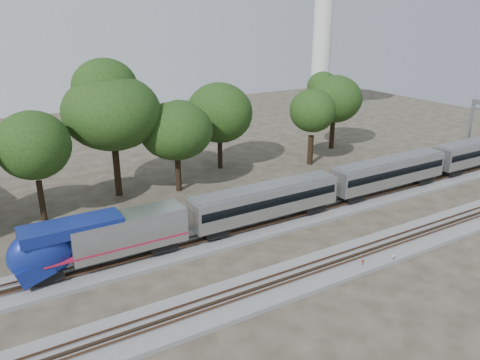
# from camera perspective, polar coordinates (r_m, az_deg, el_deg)

# --- Properties ---
(ground) EXTENTS (160.00, 160.00, 0.00)m
(ground) POSITION_cam_1_polar(r_m,az_deg,el_deg) (44.56, 5.56, -9.08)
(ground) COLOR #383328
(ground) RESTS_ON ground
(track_far) EXTENTS (160.00, 5.00, 0.73)m
(track_far) POSITION_cam_1_polar(r_m,az_deg,el_deg) (48.85, 1.40, -5.99)
(track_far) COLOR slate
(track_far) RESTS_ON ground
(track_near) EXTENTS (160.00, 5.00, 0.73)m
(track_near) POSITION_cam_1_polar(r_m,az_deg,el_deg) (41.75, 8.86, -11.04)
(track_near) COLOR slate
(track_near) RESTS_ON ground
(train) EXTENTS (87.38, 3.01, 4.44)m
(train) POSITION_cam_1_polar(r_m,az_deg,el_deg) (60.12, 17.78, 1.06)
(train) COLOR #B7BABF
(train) RESTS_ON ground
(switch_stand_red) EXTENTS (0.30, 0.10, 0.97)m
(switch_stand_red) POSITION_cam_1_polar(r_m,az_deg,el_deg) (43.17, 14.72, -9.77)
(switch_stand_red) COLOR #512D19
(switch_stand_red) RESTS_ON ground
(switch_stand_white) EXTENTS (0.30, 0.13, 0.98)m
(switch_stand_white) POSITION_cam_1_polar(r_m,az_deg,el_deg) (44.79, 18.19, -8.99)
(switch_stand_white) COLOR #512D19
(switch_stand_white) RESTS_ON ground
(switch_lever) EXTENTS (0.51, 0.31, 0.30)m
(switch_lever) POSITION_cam_1_polar(r_m,az_deg,el_deg) (45.37, 16.67, -9.11)
(switch_lever) COLOR #512D19
(switch_lever) RESTS_ON ground
(tree_2) EXTENTS (8.65, 8.65, 12.19)m
(tree_2) POSITION_cam_1_polar(r_m,az_deg,el_deg) (52.82, -23.90, 3.87)
(tree_2) COLOR black
(tree_2) RESTS_ON ground
(tree_3) EXTENTS (10.59, 10.59, 14.93)m
(tree_3) POSITION_cam_1_polar(r_m,az_deg,el_deg) (57.28, -15.39, 7.97)
(tree_3) COLOR black
(tree_3) RESTS_ON ground
(tree_4) EXTENTS (7.92, 7.92, 11.16)m
(tree_4) POSITION_cam_1_polar(r_m,az_deg,el_deg) (57.92, -7.77, 5.94)
(tree_4) COLOR black
(tree_4) RESTS_ON ground
(tree_5) EXTENTS (8.29, 8.29, 11.68)m
(tree_5) POSITION_cam_1_polar(r_m,az_deg,el_deg) (66.31, -2.53, 8.18)
(tree_5) COLOR black
(tree_5) RESTS_ON ground
(tree_6) EXTENTS (8.21, 8.21, 11.57)m
(tree_6) POSITION_cam_1_polar(r_m,az_deg,el_deg) (68.89, 8.83, 8.34)
(tree_6) COLOR black
(tree_6) RESTS_ON ground
(tree_7) EXTENTS (8.34, 8.34, 11.76)m
(tree_7) POSITION_cam_1_polar(r_m,az_deg,el_deg) (78.25, 11.43, 9.63)
(tree_7) COLOR black
(tree_7) RESTS_ON ground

